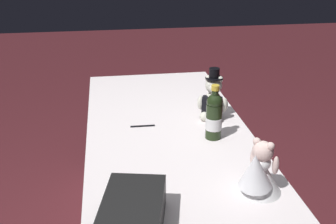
% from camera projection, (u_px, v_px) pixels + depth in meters
% --- Properties ---
extents(reception_table, '(1.86, 0.83, 0.76)m').
position_uv_depth(reception_table, '(168.00, 191.00, 2.32)').
color(reception_table, white).
rests_on(reception_table, ground_plane).
extents(teddy_bear_groom, '(0.16, 0.16, 0.28)m').
position_uv_depth(teddy_bear_groom, '(213.00, 100.00, 2.27)').
color(teddy_bear_groom, silver).
rests_on(teddy_bear_groom, reception_table).
extents(teddy_bear_bride, '(0.21, 0.22, 0.23)m').
position_uv_depth(teddy_bear_bride, '(259.00, 171.00, 1.61)').
color(teddy_bear_bride, white).
rests_on(teddy_bear_bride, reception_table).
extents(champagne_bottle, '(0.08, 0.08, 0.28)m').
position_uv_depth(champagne_bottle, '(214.00, 116.00, 2.04)').
color(champagne_bottle, black).
rests_on(champagne_bottle, reception_table).
extents(signing_pen, '(0.01, 0.13, 0.01)m').
position_uv_depth(signing_pen, '(143.00, 126.00, 2.20)').
color(signing_pen, black).
rests_on(signing_pen, reception_table).
extents(gift_case_black, '(0.35, 0.27, 0.12)m').
position_uv_depth(gift_case_black, '(133.00, 213.00, 1.43)').
color(gift_case_black, black).
rests_on(gift_case_black, reception_table).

